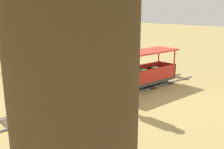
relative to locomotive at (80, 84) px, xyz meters
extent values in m
plane|color=#A38C51|center=(0.00, -1.14, -0.49)|extent=(60.00, 60.00, 0.00)
cube|color=gray|center=(-0.21, -1.05, -0.47)|extent=(0.03, 6.05, 0.04)
cube|color=gray|center=(0.21, -1.05, -0.47)|extent=(0.03, 6.05, 0.04)
cube|color=#4C3828|center=(0.00, -3.70, -0.47)|extent=(0.67, 0.14, 0.03)
cube|color=#4C3828|center=(0.00, -2.94, -0.47)|extent=(0.67, 0.14, 0.03)
cube|color=#4C3828|center=(0.00, -2.18, -0.47)|extent=(0.67, 0.14, 0.03)
cube|color=#4C3828|center=(0.00, -1.43, -0.47)|extent=(0.67, 0.14, 0.03)
cube|color=#4C3828|center=(0.00, -0.67, -0.47)|extent=(0.67, 0.14, 0.03)
cube|color=#4C3828|center=(0.00, 0.09, -0.47)|extent=(0.67, 0.14, 0.03)
cube|color=#4C3828|center=(0.00, 0.84, -0.47)|extent=(0.67, 0.14, 0.03)
cube|color=#4C3828|center=(0.00, 1.60, -0.47)|extent=(0.67, 0.14, 0.03)
cube|color=maroon|center=(0.00, 0.08, -0.28)|extent=(0.55, 1.40, 0.10)
cylinder|color=maroon|center=(0.00, 0.28, 0.07)|extent=(0.44, 0.85, 0.44)
cylinder|color=#B7932D|center=(0.00, 0.70, 0.07)|extent=(0.37, 0.02, 0.37)
cylinder|color=maroon|center=(0.00, 0.57, 0.46)|extent=(0.12, 0.12, 0.33)
sphere|color=#B7932D|center=(0.00, 0.23, 0.34)|extent=(0.16, 0.16, 0.16)
cube|color=maroon|center=(0.00, -0.40, 0.05)|extent=(0.55, 0.45, 0.55)
cube|color=black|center=(0.00, -0.40, 0.34)|extent=(0.63, 0.53, 0.04)
sphere|color=#F2EAB2|center=(0.00, 0.73, 0.33)|extent=(0.10, 0.10, 0.10)
cylinder|color=#2D2D2D|center=(-0.21, 0.43, -0.29)|extent=(0.05, 0.32, 0.32)
cylinder|color=#2D2D2D|center=(0.21, 0.43, -0.29)|extent=(0.05, 0.32, 0.32)
cylinder|color=#2D2D2D|center=(-0.21, -0.27, -0.29)|extent=(0.05, 0.32, 0.32)
cylinder|color=#2D2D2D|center=(0.21, -0.27, -0.29)|extent=(0.05, 0.32, 0.32)
cube|color=#3F3F3F|center=(0.00, -1.95, -0.31)|extent=(0.63, 2.25, 0.08)
cube|color=red|center=(-0.29, -1.95, -0.09)|extent=(0.04, 2.25, 0.35)
cube|color=red|center=(0.29, -1.95, -0.09)|extent=(0.04, 2.25, 0.35)
cube|color=red|center=(0.00, -0.84, -0.09)|extent=(0.63, 0.04, 0.35)
cube|color=red|center=(0.00, -3.05, -0.09)|extent=(0.63, 0.04, 0.35)
cylinder|color=red|center=(-0.28, -0.87, 0.11)|extent=(0.04, 0.04, 0.75)
cylinder|color=red|center=(0.28, -0.87, 0.11)|extent=(0.04, 0.04, 0.75)
cylinder|color=red|center=(-0.28, -3.02, 0.11)|extent=(0.04, 0.04, 0.75)
cylinder|color=red|center=(0.28, -3.02, 0.11)|extent=(0.04, 0.04, 0.75)
cube|color=red|center=(0.00, -1.95, 0.50)|extent=(0.73, 2.35, 0.04)
cube|color=#2D6B33|center=(0.00, -2.68, -0.15)|extent=(0.47, 0.20, 0.24)
cube|color=#2D6B33|center=(0.00, -2.19, -0.15)|extent=(0.47, 0.20, 0.24)
cube|color=#2D6B33|center=(0.00, -1.70, -0.15)|extent=(0.47, 0.20, 0.24)
cube|color=#2D6B33|center=(0.00, -1.22, -0.15)|extent=(0.47, 0.20, 0.24)
cylinder|color=#262626|center=(-0.21, -1.16, -0.33)|extent=(0.04, 0.24, 0.24)
cylinder|color=#262626|center=(0.21, -1.16, -0.33)|extent=(0.04, 0.24, 0.24)
cylinder|color=#262626|center=(-0.21, -2.74, -0.33)|extent=(0.04, 0.24, 0.24)
cylinder|color=#262626|center=(0.21, -2.74, -0.33)|extent=(0.04, 0.24, 0.24)
cylinder|color=#282D47|center=(-0.92, -0.51, -0.09)|extent=(0.12, 0.12, 0.80)
cylinder|color=#282D47|center=(-0.74, -0.51, -0.09)|extent=(0.12, 0.12, 0.80)
cylinder|color=white|center=(-0.83, -0.51, 0.59)|extent=(0.30, 0.30, 0.55)
sphere|color=beige|center=(-0.83, -0.51, 0.97)|extent=(0.22, 0.22, 0.22)
cylinder|color=black|center=(-0.83, -0.51, 1.10)|extent=(0.20, 0.20, 0.06)
cylinder|color=#4C3823|center=(3.41, -1.58, 0.45)|extent=(0.33, 0.33, 1.88)
cylinder|color=#756047|center=(4.56, -4.57, -0.04)|extent=(0.08, 0.08, 0.90)
cylinder|color=#756047|center=(4.56, -3.16, -0.04)|extent=(0.08, 0.08, 0.90)
cylinder|color=#756047|center=(4.56, -1.75, -0.04)|extent=(0.08, 0.08, 0.90)
cylinder|color=#756047|center=(4.56, -0.34, -0.04)|extent=(0.08, 0.08, 0.90)
cube|color=#756047|center=(4.56, -1.05, 0.19)|extent=(0.04, 7.05, 0.06)
cube|color=#756047|center=(4.56, -1.05, -0.13)|extent=(0.04, 7.05, 0.06)
camera|label=1|loc=(-4.53, 2.92, 1.56)|focal=40.63mm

